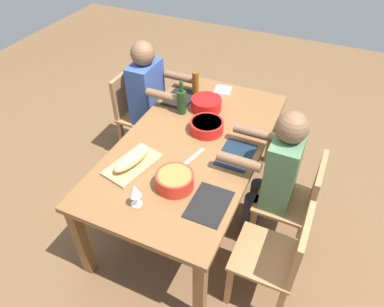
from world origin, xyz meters
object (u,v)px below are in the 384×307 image
(wine_bottle, at_px, (182,101))
(diner_near_left, at_px, (151,95))
(cutting_board, at_px, (133,165))
(diner_far_center, at_px, (276,171))
(bread_loaf, at_px, (132,159))
(wine_glass, at_px, (135,192))
(serving_bowl_salad, at_px, (207,126))
(napkin_stack, at_px, (223,90))
(serving_bowl_pasta, at_px, (206,103))
(serving_bowl_fruit, at_px, (175,180))
(chair_far_right, at_px, (279,256))
(beer_bottle, at_px, (196,84))
(chair_far_center, at_px, (296,200))
(dining_table, at_px, (192,150))
(chair_near_left, at_px, (136,110))

(wine_bottle, bearing_deg, diner_near_left, -114.86)
(cutting_board, bearing_deg, diner_far_center, 113.67)
(bread_loaf, bearing_deg, wine_glass, 35.35)
(serving_bowl_salad, relative_size, napkin_stack, 1.85)
(wine_bottle, relative_size, wine_glass, 1.75)
(wine_glass, bearing_deg, serving_bowl_pasta, -179.37)
(napkin_stack, bearing_deg, serving_bowl_fruit, 6.09)
(chair_far_right, xyz_separation_m, napkin_stack, (-1.28, -0.87, 0.27))
(chair_far_right, relative_size, wine_bottle, 2.93)
(diner_far_center, bearing_deg, beer_bottle, -124.88)
(serving_bowl_fruit, bearing_deg, napkin_stack, -173.91)
(beer_bottle, bearing_deg, wine_glass, 8.04)
(serving_bowl_fruit, bearing_deg, bread_loaf, -98.71)
(chair_far_center, relative_size, chair_far_right, 1.00)
(dining_table, distance_m, serving_bowl_salad, 0.22)
(cutting_board, height_order, beer_bottle, beer_bottle)
(chair_far_center, distance_m, cutting_board, 1.20)
(bread_loaf, relative_size, napkin_stack, 2.29)
(chair_far_center, bearing_deg, wine_glass, -52.17)
(serving_bowl_pasta, bearing_deg, chair_near_left, -94.22)
(beer_bottle, bearing_deg, serving_bowl_salad, 33.22)
(chair_near_left, xyz_separation_m, serving_bowl_salad, (0.33, 0.87, 0.31))
(chair_far_center, xyz_separation_m, chair_far_right, (0.51, 0.00, 0.00))
(diner_far_center, bearing_deg, napkin_stack, -138.08)
(serving_bowl_pasta, bearing_deg, serving_bowl_fruit, 9.99)
(wine_glass, bearing_deg, wine_bottle, -170.10)
(chair_far_center, xyz_separation_m, serving_bowl_pasta, (-0.45, -0.90, 0.31))
(chair_near_left, relative_size, cutting_board, 2.12)
(diner_near_left, height_order, serving_bowl_salad, diner_near_left)
(dining_table, distance_m, wine_bottle, 0.44)
(diner_near_left, bearing_deg, chair_far_center, 70.92)
(cutting_board, bearing_deg, chair_near_left, -148.42)
(bread_loaf, distance_m, napkin_stack, 1.19)
(wine_glass, bearing_deg, chair_far_center, 127.83)
(bread_loaf, height_order, wine_bottle, wine_bottle)
(chair_far_center, bearing_deg, dining_table, -90.00)
(chair_far_right, height_order, wine_bottle, wine_bottle)
(serving_bowl_salad, height_order, wine_bottle, wine_bottle)
(chair_near_left, distance_m, wine_glass, 1.47)
(wine_glass, relative_size, napkin_stack, 1.19)
(diner_far_center, relative_size, beer_bottle, 5.45)
(cutting_board, height_order, napkin_stack, napkin_stack)
(beer_bottle, height_order, napkin_stack, beer_bottle)
(dining_table, distance_m, bread_loaf, 0.50)
(diner_near_left, height_order, chair_far_right, diner_near_left)
(beer_bottle, bearing_deg, serving_bowl_pasta, 45.80)
(chair_near_left, bearing_deg, dining_table, 58.40)
(chair_near_left, height_order, bread_loaf, same)
(wine_bottle, relative_size, beer_bottle, 1.32)
(chair_far_center, distance_m, napkin_stack, 1.19)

